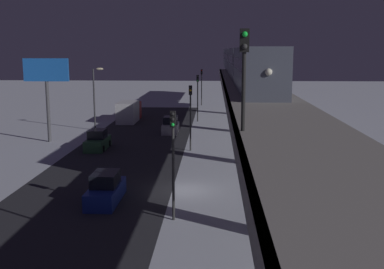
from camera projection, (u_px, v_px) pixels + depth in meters
The scene contains 15 objects.
ground_plane at pixel (184, 190), 33.38m from camera, with size 240.00×240.00×0.00m, color silver.
avenue_asphalt at pixel (95, 189), 33.68m from camera, with size 11.00×97.37×0.01m, color #28282D.
elevated_railway at pixel (261, 111), 32.13m from camera, with size 5.00×97.37×6.58m.
subway_train at pixel (239, 60), 65.01m from camera, with size 2.94×74.07×3.40m.
rail_signal at pixel (244, 62), 18.41m from camera, with size 0.36×0.41×4.00m.
sedan_green at pixel (98, 141), 47.18m from camera, with size 1.91×4.42×1.97m.
sedan_blue at pixel (106, 190), 30.76m from camera, with size 1.80×4.76×1.97m.
sedan_silver at pixel (171, 126), 56.42m from camera, with size 1.80×4.06×1.97m.
box_truck at pixel (129, 112), 65.52m from camera, with size 2.40×7.40×2.80m.
traffic_light_near at pixel (173, 150), 26.86m from camera, with size 0.32×0.44×6.40m.
traffic_light_mid at pixel (190, 108), 45.84m from camera, with size 0.32×0.44×6.40m.
traffic_light_far at pixel (198, 91), 64.83m from camera, with size 0.32×0.44×6.40m.
traffic_light_distant at pixel (202, 82), 83.82m from camera, with size 0.32×0.44×6.40m.
commercial_billboard at pixel (46, 78), 49.93m from camera, with size 4.80×0.36×8.90m.
street_lamp_far at pixel (96, 91), 57.70m from camera, with size 1.35×0.44×7.65m.
Camera 1 is at (-2.08, 32.10, 9.77)m, focal length 44.31 mm.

